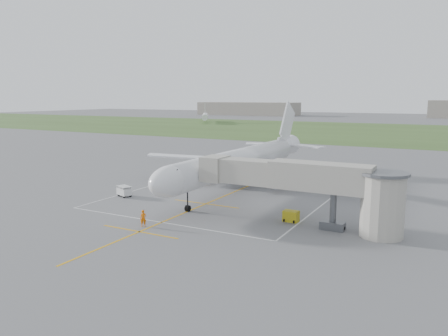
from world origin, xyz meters
The scene contains 11 objects.
ground centered at (0.00, 0.00, 0.00)m, with size 700.00×700.00×0.00m, color #5D5D5F.
grass_strip centered at (0.00, 130.00, 0.01)m, with size 700.00×120.00×0.02m, color #3D5A27.
apron_markings centered at (0.00, -5.82, 0.01)m, with size 28.20×60.00×0.01m.
airliner centered at (0.00, 0.75, 4.39)m, with size 38.93×46.75×13.52m.
jet_bridge centered at (15.72, -13.50, 4.74)m, with size 23.40×5.00×7.20m.
gpu_unit centered at (12.97, -12.67, 0.64)m, with size 1.78×1.31×1.29m.
baggage_cart centered at (-12.60, -11.81, 0.79)m, with size 2.55×2.03×1.55m.
ramp_worker_nose centered at (-0.81, -22.28, 0.94)m, with size 0.69×0.45×1.88m, color orange.
ramp_worker_wing centered at (-6.97, 3.59, 0.90)m, with size 0.88×0.68×1.80m, color #DB6106.
distant_hangars centered at (-16.15, 265.19, 5.17)m, with size 345.00×49.00×12.00m.
distant_aircraft centered at (5.01, 160.04, 3.59)m, with size 227.59×37.40×8.85m.
Camera 1 is at (29.17, -59.31, 14.23)m, focal length 35.00 mm.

